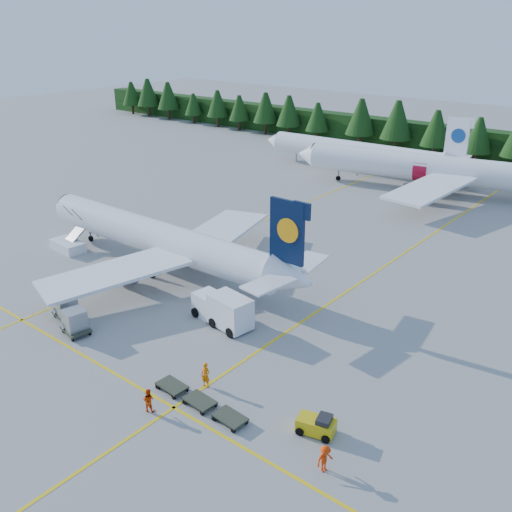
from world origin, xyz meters
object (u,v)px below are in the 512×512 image
Objects in this scene: service_truck at (222,308)px; airliner_red at (418,167)px; baggage_tug at (317,425)px; airliner_navy at (152,237)px; airstairs at (70,243)px.

airliner_red is at bearing 103.49° from service_truck.
baggage_tug is at bearing -82.96° from airliner_red.
airliner_navy is 15.58m from service_truck.
service_truck is at bearing 139.86° from baggage_tug.
service_truck is at bearing -96.28° from airliner_red.
airliner_red reaches higher than airstairs.
baggage_tug is at bearing -22.56° from airliner_navy.
airliner_red is 61.18m from baggage_tug.
airliner_red is at bearing 70.70° from airstairs.
airliner_red reaches higher than airliner_navy.
airliner_red is 6.52× the size of service_truck.
baggage_tug is (14.79, -6.99, -0.82)m from service_truck.
airliner_navy is 5.85× the size of service_truck.
airstairs is 0.96× the size of service_truck.
airstairs is at bearing 153.05° from baggage_tug.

